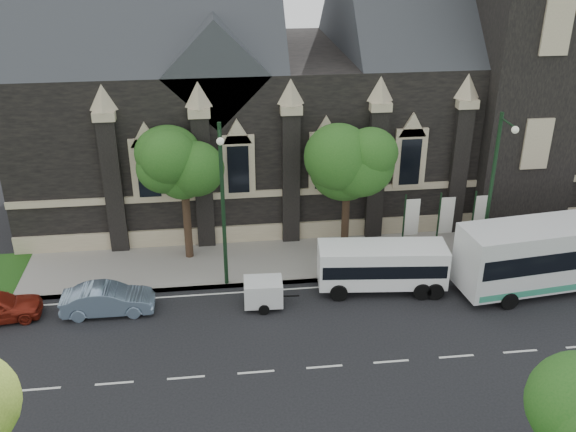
{
  "coord_description": "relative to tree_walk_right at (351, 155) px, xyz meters",
  "views": [
    {
      "loc": [
        -4.29,
        -22.16,
        18.11
      ],
      "look_at": [
        -0.87,
        6.0,
        4.53
      ],
      "focal_mm": 40.12,
      "sensor_mm": 36.0,
      "label": 1
    }
  ],
  "objects": [
    {
      "name": "ground",
      "position": [
        -3.21,
        -10.71,
        -5.82
      ],
      "size": [
        160.0,
        160.0,
        0.0
      ],
      "primitive_type": "plane",
      "color": "black",
      "rests_on": "ground"
    },
    {
      "name": "sidewalk",
      "position": [
        -3.21,
        -1.21,
        -5.74
      ],
      "size": [
        80.0,
        5.0,
        0.15
      ],
      "primitive_type": "cube",
      "color": "gray",
      "rests_on": "ground"
    },
    {
      "name": "museum",
      "position": [
        1.9,
        8.07,
        2.35
      ],
      "size": [
        40.0,
        17.7,
        29.9
      ],
      "color": "black",
      "rests_on": "ground"
    },
    {
      "name": "tree_walk_right",
      "position": [
        0.0,
        0.0,
        0.0
      ],
      "size": [
        4.08,
        4.08,
        7.8
      ],
      "color": "black",
      "rests_on": "ground"
    },
    {
      "name": "tree_walk_left",
      "position": [
        -9.01,
        -0.01,
        -0.08
      ],
      "size": [
        3.91,
        3.91,
        7.64
      ],
      "color": "black",
      "rests_on": "ground"
    },
    {
      "name": "street_lamp_near",
      "position": [
        6.79,
        -3.62,
        -0.71
      ],
      "size": [
        0.36,
        1.88,
        9.0
      ],
      "color": "#15311A",
      "rests_on": "ground"
    },
    {
      "name": "street_lamp_mid",
      "position": [
        -7.21,
        -3.62,
        -0.71
      ],
      "size": [
        0.36,
        1.88,
        9.0
      ],
      "color": "#15311A",
      "rests_on": "ground"
    },
    {
      "name": "banner_flag_left",
      "position": [
        3.08,
        -1.71,
        -3.43
      ],
      "size": [
        0.9,
        0.1,
        4.0
      ],
      "color": "#15311A",
      "rests_on": "ground"
    },
    {
      "name": "banner_flag_center",
      "position": [
        5.08,
        -1.71,
        -3.43
      ],
      "size": [
        0.9,
        0.1,
        4.0
      ],
      "color": "#15311A",
      "rests_on": "ground"
    },
    {
      "name": "banner_flag_right",
      "position": [
        7.08,
        -1.71,
        -3.43
      ],
      "size": [
        0.9,
        0.1,
        4.0
      ],
      "color": "#15311A",
      "rests_on": "ground"
    },
    {
      "name": "shuttle_bus",
      "position": [
        0.84,
        -4.75,
        -4.34
      ],
      "size": [
        6.75,
        2.9,
        2.54
      ],
      "rotation": [
        0.0,
        0.0,
        -0.1
      ],
      "color": "white",
      "rests_on": "ground"
    },
    {
      "name": "box_trailer",
      "position": [
        -5.44,
        -5.63,
        -4.98
      ],
      "size": [
        2.79,
        1.64,
        1.48
      ],
      "rotation": [
        0.0,
        0.0,
        -0.04
      ],
      "color": "silver",
      "rests_on": "ground"
    },
    {
      "name": "sedan",
      "position": [
        -13.1,
        -5.25,
        -5.08
      ],
      "size": [
        4.48,
        1.57,
        1.48
      ],
      "primitive_type": "imported",
      "rotation": [
        0.0,
        0.0,
        1.57
      ],
      "color": "#6F86A0",
      "rests_on": "ground"
    }
  ]
}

